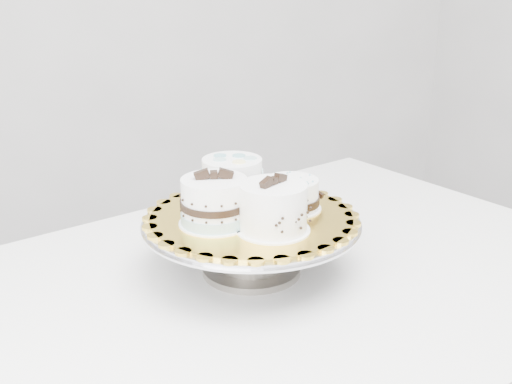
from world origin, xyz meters
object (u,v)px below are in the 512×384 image
cake_board (251,217)px  cake_dots (232,179)px  cake_stand (251,235)px  cake_swirl (273,209)px  cake_banded (214,203)px  cake_ribbon (292,195)px  table (267,312)px

cake_board → cake_dots: (0.00, 0.08, 0.04)m
cake_stand → cake_swirl: cake_swirl is taller
cake_stand → cake_banded: (-0.07, -0.00, 0.08)m
cake_ribbon → cake_stand: bearing=151.6°
cake_board → cake_swirl: cake_swirl is taller
table → cake_stand: (-0.01, 0.04, 0.14)m
cake_banded → table: bearing=1.5°
table → cake_dots: cake_dots is taller
cake_banded → cake_ribbon: cake_banded is taller
cake_board → cake_swirl: (0.00, -0.08, 0.04)m
cake_board → cake_ribbon: (0.08, -0.01, 0.03)m
cake_swirl → cake_ribbon: 0.11m
cake_board → cake_swirl: bearing=-89.4°
table → cake_ribbon: bearing=15.1°
cake_banded → cake_dots: bearing=71.4°
cake_swirl → table: bearing=52.2°
cake_ribbon → table: bearing=179.9°
table → cake_swirl: size_ratio=9.88×
cake_stand → cake_board: (-0.00, 0.00, 0.04)m
cake_board → cake_banded: (-0.07, -0.00, 0.04)m
table → cake_stand: size_ratio=3.68×
cake_stand → cake_ribbon: cake_ribbon is taller
cake_dots → cake_swirl: bearing=-86.2°
cake_stand → cake_board: size_ratio=1.09×
cake_swirl → cake_banded: bearing=113.9°
table → cake_dots: size_ratio=10.77×
cake_swirl → cake_banded: cake_banded is taller
table → cake_dots: (-0.01, 0.12, 0.22)m
cake_stand → cake_ribbon: size_ratio=3.01×
cake_stand → cake_board: cake_board is taller
cake_board → cake_dots: cake_dots is taller
table → cake_board: (-0.01, 0.04, 0.18)m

